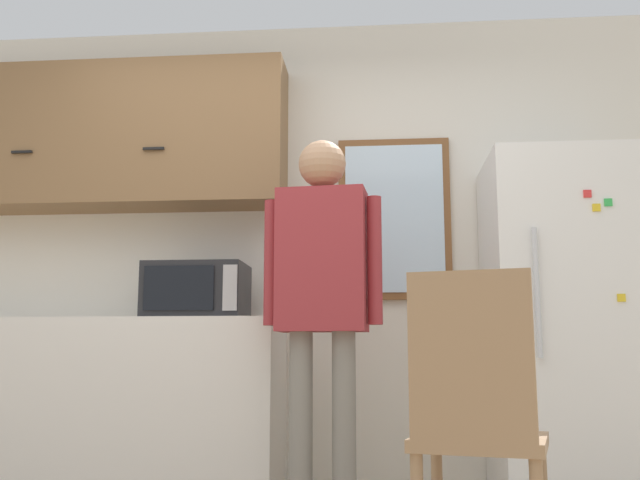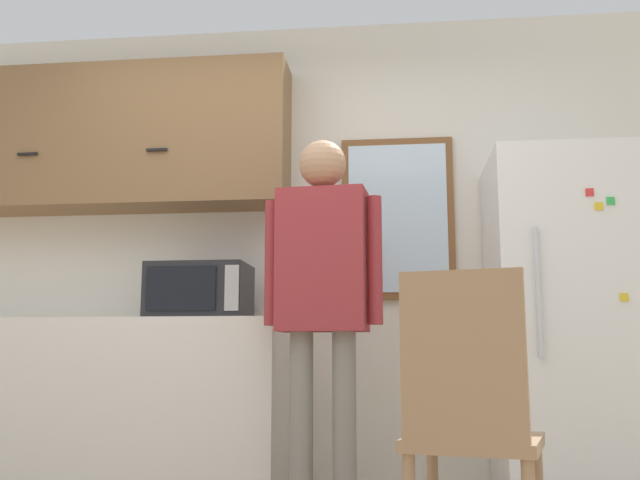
{
  "view_description": "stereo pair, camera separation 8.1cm",
  "coord_description": "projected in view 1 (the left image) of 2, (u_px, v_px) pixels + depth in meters",
  "views": [
    {
      "loc": [
        0.54,
        -2.31,
        0.71
      ],
      "look_at": [
        0.25,
        0.98,
        1.25
      ],
      "focal_mm": 40.0,
      "sensor_mm": 36.0,
      "label": 1
    },
    {
      "loc": [
        0.62,
        -2.3,
        0.71
      ],
      "look_at": [
        0.25,
        0.98,
        1.25
      ],
      "focal_mm": 40.0,
      "sensor_mm": 36.0,
      "label": 2
    }
  ],
  "objects": [
    {
      "name": "microwave",
      "position": [
        197.0,
        291.0,
        3.82
      ],
      "size": [
        0.52,
        0.38,
        0.29
      ],
      "color": "#232326",
      "rests_on": "counter"
    },
    {
      "name": "back_wall",
      "position": [
        289.0,
        246.0,
        4.2
      ],
      "size": [
        6.0,
        0.06,
        2.7
      ],
      "color": "silver",
      "rests_on": "ground_plane"
    },
    {
      "name": "chair",
      "position": [
        476.0,
        414.0,
        2.25
      ],
      "size": [
        0.5,
        0.5,
        0.97
      ],
      "rotation": [
        0.0,
        0.0,
        2.9
      ],
      "color": "#997551",
      "rests_on": "ground_plane"
    },
    {
      "name": "upper_cabinets",
      "position": [
        100.0,
        138.0,
        4.2
      ],
      "size": [
        2.19,
        0.35,
        0.85
      ],
      "color": "olive"
    },
    {
      "name": "person",
      "position": [
        322.0,
        279.0,
        3.38
      ],
      "size": [
        0.57,
        0.26,
        1.75
      ],
      "rotation": [
        0.0,
        0.0,
        -0.09
      ],
      "color": "gray",
      "rests_on": "ground_plane"
    },
    {
      "name": "refrigerator",
      "position": [
        562.0,
        325.0,
        3.61
      ],
      "size": [
        0.71,
        0.74,
        1.72
      ],
      "color": "white",
      "rests_on": "ground_plane"
    },
    {
      "name": "counter",
      "position": [
        77.0,
        404.0,
        3.83
      ],
      "size": [
        2.19,
        0.58,
        0.91
      ],
      "color": "silver",
      "rests_on": "ground_plane"
    },
    {
      "name": "window",
      "position": [
        394.0,
        218.0,
        4.12
      ],
      "size": [
        0.65,
        0.05,
        0.94
      ],
      "color": "brown"
    }
  ]
}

